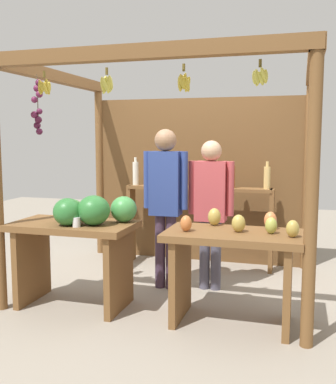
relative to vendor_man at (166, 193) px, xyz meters
name	(u,v)px	position (x,y,z in m)	size (l,w,h in m)	color
ground_plane	(174,285)	(0.07, 0.09, -1.02)	(12.00, 12.00, 0.00)	gray
market_stall	(184,156)	(0.06, 0.56, 0.37)	(2.87, 2.31, 2.34)	brown
fruit_counter_left	(80,232)	(-0.61, -0.74, -0.30)	(1.19, 0.66, 1.08)	brown
fruit_counter_right	(234,257)	(0.83, -0.73, -0.43)	(1.15, 0.65, 0.96)	brown
bottle_shelf_unit	(198,204)	(0.15, 0.91, -0.24)	(1.83, 0.22, 1.36)	brown
vendor_man	(166,193)	(0.00, 0.00, 0.00)	(0.48, 0.23, 1.69)	#422E42
vendor_woman	(211,201)	(0.46, 0.10, -0.08)	(0.48, 0.21, 1.57)	#514E60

